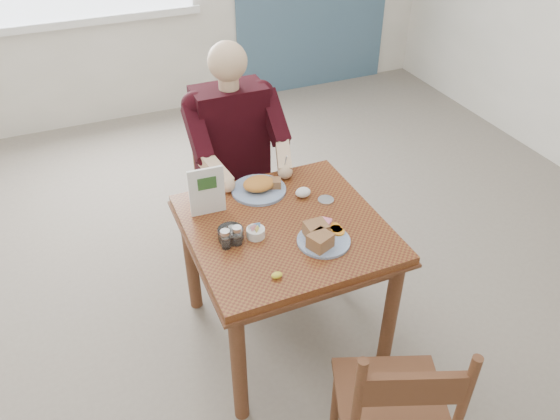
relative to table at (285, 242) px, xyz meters
name	(u,v)px	position (x,y,z in m)	size (l,w,h in m)	color
floor	(284,331)	(0.00, 0.00, -0.64)	(6.00, 6.00, 0.00)	slate
lemon_wedge	(277,275)	(-0.18, -0.32, 0.13)	(0.05, 0.03, 0.03)	yellow
napkin	(303,192)	(0.17, 0.18, 0.14)	(0.08, 0.06, 0.05)	white
metal_dish	(326,200)	(0.26, 0.10, 0.12)	(0.08, 0.08, 0.01)	silver
table	(285,242)	(0.00, 0.00, 0.00)	(0.92, 0.92, 0.75)	brown
chair_far	(233,186)	(0.00, 0.80, -0.16)	(0.42, 0.42, 0.95)	brown
chair_near	(394,411)	(0.06, -0.91, -0.16)	(0.54, 0.54, 0.95)	brown
diner	(235,145)	(0.00, 0.71, 0.17)	(0.53, 0.56, 1.39)	gray
near_plate	(321,237)	(0.10, -0.18, 0.14)	(0.29, 0.29, 0.08)	white
far_plate	(260,186)	(-0.01, 0.31, 0.14)	(0.37, 0.37, 0.08)	white
caddy	(256,233)	(-0.16, -0.03, 0.13)	(0.10, 0.10, 0.06)	white
shakers	(231,237)	(-0.28, -0.05, 0.16)	(0.10, 0.05, 0.10)	white
creamer	(231,234)	(-0.27, 0.00, 0.14)	(0.15, 0.15, 0.05)	white
menu	(207,191)	(-0.31, 0.23, 0.24)	(0.17, 0.02, 0.25)	white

